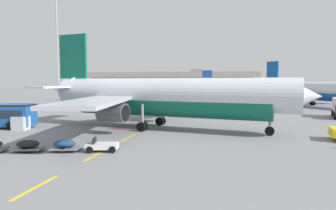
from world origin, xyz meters
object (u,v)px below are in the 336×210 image
airliner_mid_left (178,88)px  apron_light_mast_near (57,38)px  airliner_foreground (163,97)px  ground_power_truck (93,101)px  airliner_far_right (311,91)px  baggage_train (47,145)px  uld_cargo_container (21,123)px

airliner_mid_left → apron_light_mast_near: 45.64m
airliner_foreground → ground_power_truck: bearing=132.5°
airliner_far_right → baggage_train: (-32.74, -53.82, -3.07)m
airliner_far_right → ground_power_truck: 49.62m
airliner_far_right → airliner_mid_left: bearing=137.3°
airliner_far_right → uld_cargo_container: (-42.54, -44.51, -2.80)m
airliner_foreground → airliner_mid_left: 75.96m
ground_power_truck → airliner_far_right: bearing=21.7°
airliner_far_right → uld_cargo_container: airliner_far_right is taller
apron_light_mast_near → baggage_train: bearing=-58.6°
airliner_far_right → baggage_train: size_ratio=2.46×
airliner_mid_left → apron_light_mast_near: (-30.47, -30.37, 15.23)m
airliner_mid_left → baggage_train: airliner_mid_left is taller
baggage_train → apron_light_mast_near: size_ratio=0.38×
airliner_foreground → uld_cargo_container: 17.27m
airliner_mid_left → ground_power_truck: (-8.14, -53.32, -1.56)m
baggage_train → apron_light_mast_near: (-35.66, 58.44, 17.90)m
airliner_mid_left → uld_cargo_container: (-4.61, -79.51, -2.41)m
airliner_mid_left → ground_power_truck: 53.96m
airliner_foreground → baggage_train: airliner_foreground is taller
airliner_far_right → ground_power_truck: bearing=-158.3°
airliner_foreground → apron_light_mast_near: 63.16m
airliner_far_right → uld_cargo_container: bearing=-133.7°
airliner_foreground → ground_power_truck: 29.56m
baggage_train → airliner_foreground: bearing=64.4°
airliner_foreground → apron_light_mast_near: apron_light_mast_near is taller
ground_power_truck → uld_cargo_container: bearing=-82.3°
airliner_foreground → airliner_far_right: airliner_foreground is taller
apron_light_mast_near → uld_cargo_container: bearing=-62.2°
airliner_mid_left → ground_power_truck: airliner_mid_left is taller
airliner_foreground → baggage_train: (-6.59, -13.78, -3.42)m
apron_light_mast_near → airliner_mid_left: bearing=44.9°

